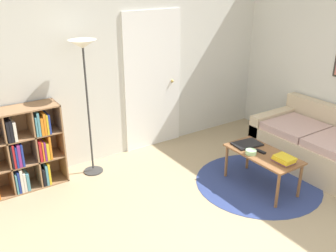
{
  "coord_description": "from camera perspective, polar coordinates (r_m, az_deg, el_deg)",
  "views": [
    {
      "loc": [
        -2.32,
        -1.72,
        2.46
      ],
      "look_at": [
        -0.16,
        1.52,
        0.85
      ],
      "focal_mm": 40.0,
      "sensor_mm": 36.0,
      "label": 1
    }
  ],
  "objects": [
    {
      "name": "wall_back",
      "position": [
        5.21,
        -6.23,
        9.3
      ],
      "size": [
        7.69,
        0.11,
        2.6
      ],
      "color": "silver",
      "rests_on": "ground_plane"
    },
    {
      "name": "wall_right",
      "position": [
        5.74,
        22.62,
        9.1
      ],
      "size": [
        0.08,
        5.76,
        2.6
      ],
      "color": "silver",
      "rests_on": "ground_plane"
    },
    {
      "name": "rug",
      "position": [
        4.9,
        13.51,
        -8.36
      ],
      "size": [
        1.55,
        1.55,
        0.01
      ],
      "color": "navy",
      "rests_on": "ground_plane"
    },
    {
      "name": "bookshelf",
      "position": [
        4.78,
        -21.9,
        -3.58
      ],
      "size": [
        0.98,
        0.34,
        1.02
      ],
      "color": "#936B47",
      "rests_on": "ground_plane"
    },
    {
      "name": "floor_lamp",
      "position": [
        4.59,
        -12.7,
        9.83
      ],
      "size": [
        0.33,
        0.33,
        1.73
      ],
      "color": "#333333",
      "rests_on": "ground_plane"
    },
    {
      "name": "couch",
      "position": [
        5.46,
        22.27,
        -2.92
      ],
      "size": [
        0.92,
        1.67,
        0.76
      ],
      "color": "#CCB793",
      "rests_on": "ground_plane"
    },
    {
      "name": "coffee_table",
      "position": [
        4.65,
        14.25,
        -4.62
      ],
      "size": [
        0.46,
        0.92,
        0.46
      ],
      "color": "brown",
      "rests_on": "ground_plane"
    },
    {
      "name": "laptop",
      "position": [
        4.78,
        11.96,
        -2.71
      ],
      "size": [
        0.37,
        0.28,
        0.02
      ],
      "color": "black",
      "rests_on": "coffee_table"
    },
    {
      "name": "bowl",
      "position": [
        4.55,
        12.53,
        -3.89
      ],
      "size": [
        0.13,
        0.13,
        0.05
      ],
      "color": "#9ED193",
      "rests_on": "coffee_table"
    },
    {
      "name": "book_stack_on_table",
      "position": [
        4.44,
        17.25,
        -4.92
      ],
      "size": [
        0.18,
        0.23,
        0.08
      ],
      "color": "olive",
      "rests_on": "coffee_table"
    },
    {
      "name": "remote",
      "position": [
        4.63,
        13.9,
        -3.78
      ],
      "size": [
        0.06,
        0.14,
        0.02
      ],
      "color": "black",
      "rests_on": "coffee_table"
    }
  ]
}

